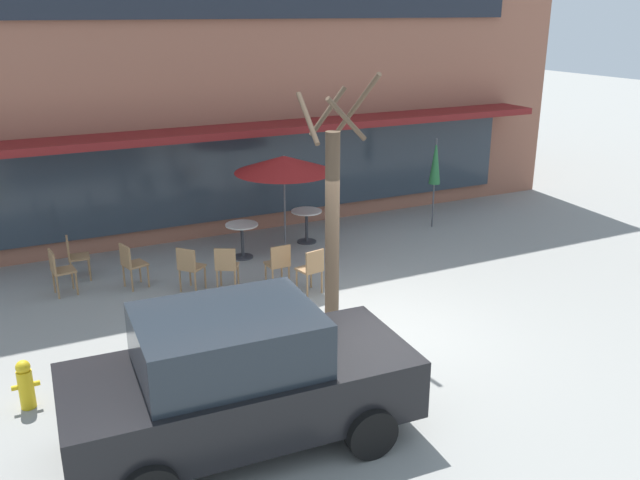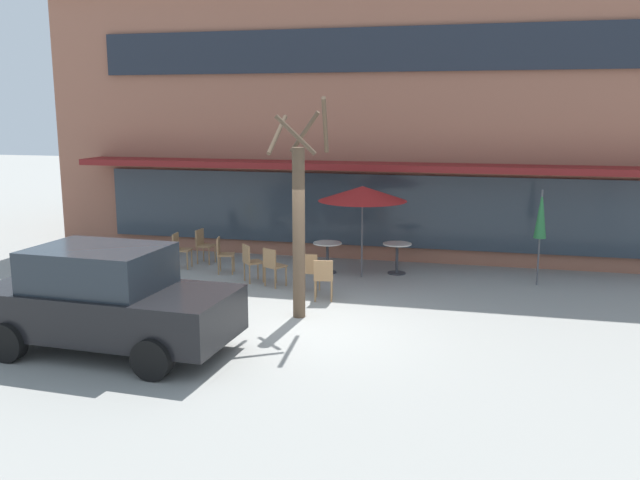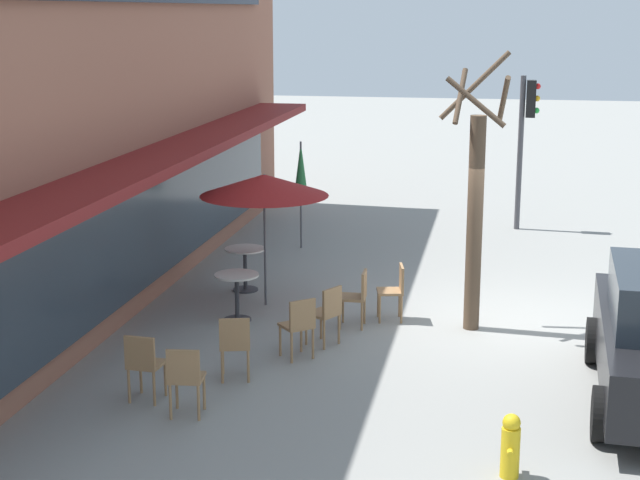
# 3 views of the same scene
# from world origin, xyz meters

# --- Properties ---
(ground_plane) EXTENTS (80.00, 80.00, 0.00)m
(ground_plane) POSITION_xyz_m (0.00, 0.00, 0.00)
(ground_plane) COLOR gray
(cafe_table_near_wall) EXTENTS (0.70, 0.70, 0.76)m
(cafe_table_near_wall) POSITION_xyz_m (1.03, 4.63, 0.52)
(cafe_table_near_wall) COLOR #333338
(cafe_table_near_wall) RESTS_ON ground
(cafe_table_streetside) EXTENTS (0.70, 0.70, 0.76)m
(cafe_table_streetside) POSITION_xyz_m (-0.65, 4.31, 0.52)
(cafe_table_streetside) COLOR #333338
(cafe_table_streetside) RESTS_ON ground
(patio_umbrella_green_folded) EXTENTS (2.10, 2.10, 2.20)m
(patio_umbrella_green_folded) POSITION_xyz_m (0.25, 4.07, 2.02)
(patio_umbrella_green_folded) COLOR #4C4C51
(patio_umbrella_green_folded) RESTS_ON ground
(patio_umbrella_cream_folded) EXTENTS (0.28, 0.28, 2.20)m
(patio_umbrella_cream_folded) POSITION_xyz_m (4.30, 4.31, 1.63)
(patio_umbrella_cream_folded) COLOR #4C4C51
(patio_umbrella_cream_folded) RESTS_ON ground
(cafe_chair_0) EXTENTS (0.47, 0.47, 0.89)m
(cafe_chair_0) POSITION_xyz_m (-0.16, 1.88, 0.53)
(cafe_chair_0) COLOR #9E754C
(cafe_chair_0) RESTS_ON ground
(cafe_chair_1) EXTENTS (0.43, 0.43, 0.89)m
(cafe_chair_1) POSITION_xyz_m (-4.04, 4.58, 0.53)
(cafe_chair_1) COLOR #9E754C
(cafe_chair_1) RESTS_ON ground
(cafe_chair_2) EXTENTS (0.56, 0.56, 0.89)m
(cafe_chair_2) POSITION_xyz_m (-2.18, 3.00, 0.53)
(cafe_chair_2) COLOR #9E754C
(cafe_chair_2) RESTS_ON ground
(cafe_chair_3) EXTENTS (0.49, 0.49, 0.89)m
(cafe_chair_3) POSITION_xyz_m (-3.13, 3.66, 0.53)
(cafe_chair_3) COLOR #9E754C
(cafe_chair_3) RESTS_ON ground
(cafe_chair_4) EXTENTS (0.44, 0.44, 0.89)m
(cafe_chair_4) POSITION_xyz_m (-4.40, 3.92, 0.53)
(cafe_chair_4) COLOR #9E754C
(cafe_chair_4) RESTS_ON ground
(cafe_chair_5) EXTENTS (0.54, 0.54, 0.89)m
(cafe_chair_5) POSITION_xyz_m (-1.54, 2.72, 0.53)
(cafe_chair_5) COLOR #9E754C
(cafe_chair_5) RESTS_ON ground
(cafe_chair_6) EXTENTS (0.41, 0.41, 0.89)m
(cafe_chair_6) POSITION_xyz_m (-0.60, 2.41, 0.53)
(cafe_chair_6) COLOR #9E754C
(cafe_chair_6) RESTS_ON ground
(street_tree) EXTENTS (1.12, 1.06, 4.20)m
(street_tree) POSITION_xyz_m (-0.35, 0.68, 1.89)
(street_tree) COLOR brown
(street_tree) RESTS_ON ground
(traffic_light_pole) EXTENTS (0.26, 0.44, 3.40)m
(traffic_light_pole) POSITION_xyz_m (6.93, -0.17, 2.30)
(traffic_light_pole) COLOR #47474C
(traffic_light_pole) RESTS_ON ground
(fire_hydrant) EXTENTS (0.36, 0.20, 0.71)m
(fire_hydrant) POSITION_xyz_m (-5.26, 0.10, 0.35)
(fire_hydrant) COLOR gold
(fire_hydrant) RESTS_ON ground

